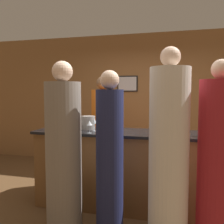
{
  "coord_description": "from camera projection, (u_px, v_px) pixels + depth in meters",
  "views": [
    {
      "loc": [
        0.64,
        -3.25,
        1.57
      ],
      "look_at": [
        -0.23,
        0.1,
        1.29
      ],
      "focal_mm": 40.0,
      "sensor_mm": 36.0,
      "label": 1
    }
  ],
  "objects": [
    {
      "name": "ground_plane",
      "position": [
        126.0,
        207.0,
        3.42
      ],
      "size": [
        14.0,
        14.0,
        0.0
      ],
      "primitive_type": "plane",
      "color": "brown"
    },
    {
      "name": "back_wall",
      "position": [
        146.0,
        100.0,
        5.32
      ],
      "size": [
        8.0,
        0.08,
        2.8
      ],
      "color": "olive",
      "rests_on": "ground_plane"
    },
    {
      "name": "bar_counter",
      "position": [
        127.0,
        169.0,
        3.38
      ],
      "size": [
        2.49,
        0.68,
        1.04
      ],
      "color": "brown",
      "rests_on": "ground_plane"
    },
    {
      "name": "bartender",
      "position": [
        103.0,
        134.0,
        4.29
      ],
      "size": [
        0.4,
        0.4,
        1.84
      ],
      "rotation": [
        0.0,
        0.0,
        3.14
      ],
      "color": "orange",
      "rests_on": "ground_plane"
    },
    {
      "name": "guest_0",
      "position": [
        110.0,
        159.0,
        2.68
      ],
      "size": [
        0.3,
        0.3,
        1.8
      ],
      "color": "#1E234C",
      "rests_on": "ground_plane"
    },
    {
      "name": "guest_1",
      "position": [
        169.0,
        158.0,
        2.44
      ],
      "size": [
        0.39,
        0.39,
        2.0
      ],
      "color": "silver",
      "rests_on": "ground_plane"
    },
    {
      "name": "guest_2",
      "position": [
        218.0,
        165.0,
        2.41
      ],
      "size": [
        0.39,
        0.39,
        1.88
      ],
      "color": "maroon",
      "rests_on": "ground_plane"
    },
    {
      "name": "guest_3",
      "position": [
        64.0,
        155.0,
        2.76
      ],
      "size": [
        0.39,
        0.39,
        1.9
      ],
      "color": "gray",
      "rests_on": "ground_plane"
    },
    {
      "name": "wine_bottle_0",
      "position": [
        65.0,
        121.0,
        3.5
      ],
      "size": [
        0.07,
        0.07,
        0.31
      ],
      "color": "black",
      "rests_on": "bar_counter"
    },
    {
      "name": "ice_bucket",
      "position": [
        88.0,
        123.0,
        3.53
      ],
      "size": [
        0.2,
        0.2,
        0.19
      ],
      "color": "#9E9993",
      "rests_on": "bar_counter"
    },
    {
      "name": "wine_glass_0",
      "position": [
        75.0,
        122.0,
        3.47
      ],
      "size": [
        0.08,
        0.08,
        0.14
      ],
      "color": "silver",
      "rests_on": "bar_counter"
    },
    {
      "name": "wine_glass_1",
      "position": [
        48.0,
        120.0,
        3.48
      ],
      "size": [
        0.06,
        0.06,
        0.17
      ],
      "color": "silver",
      "rests_on": "bar_counter"
    },
    {
      "name": "wine_glass_2",
      "position": [
        89.0,
        123.0,
        3.18
      ],
      "size": [
        0.08,
        0.08,
        0.16
      ],
      "color": "silver",
      "rests_on": "bar_counter"
    },
    {
      "name": "wine_glass_3",
      "position": [
        157.0,
        125.0,
        3.09
      ],
      "size": [
        0.07,
        0.07,
        0.16
      ],
      "color": "silver",
      "rests_on": "bar_counter"
    },
    {
      "name": "wine_glass_4",
      "position": [
        78.0,
        124.0,
        3.18
      ],
      "size": [
        0.08,
        0.08,
        0.16
      ],
      "color": "silver",
      "rests_on": "bar_counter"
    },
    {
      "name": "wine_glass_5",
      "position": [
        94.0,
        121.0,
        3.35
      ],
      "size": [
        0.07,
        0.07,
        0.18
      ],
      "color": "silver",
      "rests_on": "bar_counter"
    },
    {
      "name": "wine_glass_6",
      "position": [
        203.0,
        126.0,
        2.96
      ],
      "size": [
        0.08,
        0.08,
        0.17
      ],
      "color": "silver",
      "rests_on": "bar_counter"
    }
  ]
}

